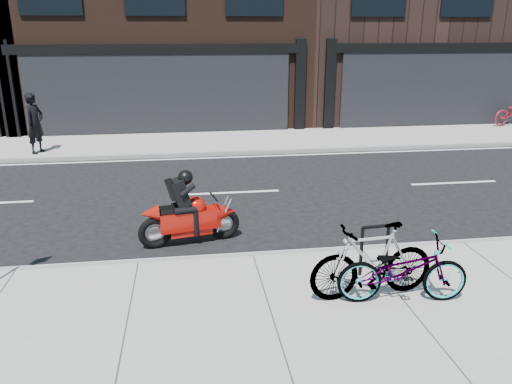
{
  "coord_description": "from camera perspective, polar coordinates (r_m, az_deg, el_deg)",
  "views": [
    {
      "loc": [
        -1.08,
        -9.97,
        3.96
      ],
      "look_at": [
        0.23,
        -0.74,
        0.9
      ],
      "focal_mm": 35.0,
      "sensor_mm": 36.0,
      "label": 1
    }
  ],
  "objects": [
    {
      "name": "bicycle_rear",
      "position": [
        7.6,
        13.14,
        -7.66
      ],
      "size": [
        1.96,
        0.71,
        1.16
      ],
      "primitive_type": "imported",
      "rotation": [
        0.0,
        0.0,
        4.8
      ],
      "color": "gray",
      "rests_on": "sidewalk_near"
    },
    {
      "name": "ground",
      "position": [
        10.78,
        -1.75,
        -3.38
      ],
      "size": [
        120.0,
        120.0,
        0.0
      ],
      "primitive_type": "plane",
      "color": "black",
      "rests_on": "ground"
    },
    {
      "name": "sidewalk_far",
      "position": [
        18.18,
        -4.48,
        5.73
      ],
      "size": [
        60.0,
        3.5,
        0.13
      ],
      "primitive_type": "cube",
      "color": "gray",
      "rests_on": "ground"
    },
    {
      "name": "bike_rack",
      "position": [
        8.32,
        13.39,
        -5.94
      ],
      "size": [
        0.51,
        0.1,
        0.85
      ],
      "rotation": [
        0.0,
        0.0,
        0.1
      ],
      "color": "black",
      "rests_on": "sidewalk_near"
    },
    {
      "name": "pedestrian",
      "position": [
        17.51,
        -23.94,
        7.19
      ],
      "size": [
        0.71,
        0.83,
        1.92
      ],
      "primitive_type": "imported",
      "rotation": [
        0.0,
        0.0,
        1.15
      ],
      "color": "black",
      "rests_on": "sidewalk_far"
    },
    {
      "name": "motorcycle",
      "position": [
        9.6,
        -7.12,
        -2.45
      ],
      "size": [
        1.97,
        0.68,
        1.48
      ],
      "rotation": [
        0.0,
        0.0,
        0.2
      ],
      "color": "black",
      "rests_on": "ground"
    },
    {
      "name": "bicycle_front",
      "position": [
        7.62,
        16.42,
        -8.54
      ],
      "size": [
        1.96,
        0.85,
        1.0
      ],
      "primitive_type": "imported",
      "rotation": [
        0.0,
        0.0,
        1.47
      ],
      "color": "gray",
      "rests_on": "sidewalk_near"
    },
    {
      "name": "sidewalk_near",
      "position": [
        6.4,
        3.51,
        -19.29
      ],
      "size": [
        60.0,
        6.0,
        0.13
      ],
      "primitive_type": "cube",
      "color": "gray",
      "rests_on": "ground"
    }
  ]
}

